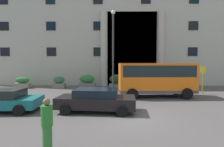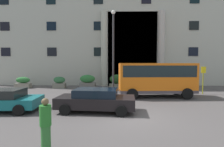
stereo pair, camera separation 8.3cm
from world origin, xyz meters
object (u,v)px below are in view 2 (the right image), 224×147
(hedge_planter_west, at_px, (23,83))
(orange_minibus, at_px, (156,77))
(hedge_planter_entrance_left, at_px, (87,82))
(hedge_planter_entrance_right, at_px, (59,83))
(scooter_by_planter, at_px, (15,96))
(bus_stop_sign, at_px, (203,77))
(hedge_planter_far_west, at_px, (119,82))
(white_taxi_kerbside, at_px, (1,100))
(lamppost_plaza_centre, at_px, (113,45))
(pedestrian_woman_with_bag, at_px, (46,125))
(parked_compact_extra, at_px, (96,100))
(hedge_planter_far_east, at_px, (165,82))

(hedge_planter_west, bearing_deg, orange_minibus, -19.27)
(hedge_planter_entrance_left, height_order, hedge_planter_entrance_right, hedge_planter_entrance_left)
(scooter_by_planter, bearing_deg, hedge_planter_entrance_right, 80.38)
(bus_stop_sign, xyz_separation_m, hedge_planter_far_west, (-7.83, 3.27, -0.80))
(hedge_planter_entrance_left, distance_m, hedge_planter_west, 7.56)
(white_taxi_kerbside, bearing_deg, hedge_planter_far_west, 48.79)
(lamppost_plaza_centre, bearing_deg, scooter_by_planter, -145.87)
(hedge_planter_entrance_left, bearing_deg, hedge_planter_far_west, -8.62)
(scooter_by_planter, bearing_deg, orange_minibus, 8.96)
(orange_minibus, xyz_separation_m, hedge_planter_entrance_left, (-6.77, 5.22, -0.97))
(hedge_planter_west, distance_m, pedestrian_woman_with_bag, 16.57)
(hedge_planter_entrance_right, height_order, white_taxi_kerbside, hedge_planter_entrance_right)
(orange_minibus, relative_size, hedge_planter_entrance_left, 3.43)
(scooter_by_planter, xyz_separation_m, lamppost_plaza_centre, (7.11, 4.82, 4.23))
(orange_minibus, distance_m, pedestrian_woman_with_bag, 10.85)
(parked_compact_extra, xyz_separation_m, scooter_by_planter, (-6.15, 2.16, -0.25))
(pedestrian_woman_with_bag, bearing_deg, parked_compact_extra, -57.34)
(hedge_planter_far_west, relative_size, hedge_planter_entrance_right, 1.51)
(parked_compact_extra, bearing_deg, bus_stop_sign, 36.89)
(hedge_planter_west, xyz_separation_m, parked_compact_extra, (9.67, -9.55, 0.07))
(hedge_planter_west, relative_size, lamppost_plaza_centre, 0.21)
(hedge_planter_west, height_order, lamppost_plaza_centre, lamppost_plaza_centre)
(hedge_planter_entrance_left, height_order, pedestrian_woman_with_bag, pedestrian_woman_with_bag)
(bus_stop_sign, distance_m, lamppost_plaza_centre, 9.03)
(hedge_planter_far_east, relative_size, hedge_planter_entrance_left, 1.15)
(hedge_planter_far_east, relative_size, pedestrian_woman_with_bag, 1.23)
(hedge_planter_far_west, distance_m, hedge_planter_west, 11.22)
(hedge_planter_far_east, distance_m, lamppost_plaza_centre, 7.70)
(orange_minibus, bearing_deg, lamppost_plaza_centre, 144.01)
(parked_compact_extra, bearing_deg, scooter_by_planter, 165.18)
(bus_stop_sign, relative_size, pedestrian_woman_with_bag, 1.48)
(pedestrian_woman_with_bag, bearing_deg, bus_stop_sign, -88.84)
(bus_stop_sign, relative_size, white_taxi_kerbside, 0.56)
(hedge_planter_far_west, xyz_separation_m, hedge_planter_west, (-11.22, 0.34, -0.16))
(bus_stop_sign, bearing_deg, pedestrian_woman_with_bag, -134.73)
(orange_minibus, height_order, parked_compact_extra, orange_minibus)
(bus_stop_sign, bearing_deg, hedge_planter_entrance_left, 161.61)
(white_taxi_kerbside, xyz_separation_m, pedestrian_woman_with_bag, (4.61, -4.57, 0.19))
(hedge_planter_far_east, bearing_deg, hedge_planter_far_west, -174.64)
(hedge_planter_west, height_order, white_taxi_kerbside, white_taxi_kerbside)
(lamppost_plaza_centre, bearing_deg, hedge_planter_far_west, 75.25)
(lamppost_plaza_centre, bearing_deg, bus_stop_sign, -6.97)
(white_taxi_kerbside, bearing_deg, pedestrian_woman_with_bag, -47.92)
(hedge_planter_far_east, height_order, scooter_by_planter, hedge_planter_far_east)
(hedge_planter_far_west, bearing_deg, lamppost_plaza_centre, -104.75)
(hedge_planter_entrance_left, xyz_separation_m, lamppost_plaza_centre, (3.07, -2.79, 3.94))
(white_taxi_kerbside, bearing_deg, scooter_by_planter, 98.27)
(hedge_planter_far_east, bearing_deg, hedge_planter_west, -179.41)
(hedge_planter_entrance_left, relative_size, pedestrian_woman_with_bag, 1.07)
(hedge_planter_far_west, height_order, pedestrian_woman_with_bag, pedestrian_woman_with_bag)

